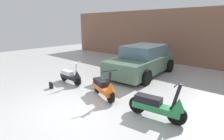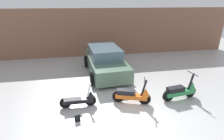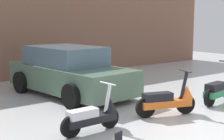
{
  "view_description": "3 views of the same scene",
  "coord_description": "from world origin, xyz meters",
  "px_view_note": "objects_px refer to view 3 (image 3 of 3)",
  "views": [
    {
      "loc": [
        4.07,
        -2.94,
        2.51
      ],
      "look_at": [
        -0.7,
        2.37,
        0.61
      ],
      "focal_mm": 28.0,
      "sensor_mm": 36.0,
      "label": 1
    },
    {
      "loc": [
        -1.86,
        -4.78,
        3.87
      ],
      "look_at": [
        -0.5,
        2.68,
        0.87
      ],
      "focal_mm": 28.0,
      "sensor_mm": 36.0,
      "label": 2
    },
    {
      "loc": [
        -5.98,
        -4.27,
        2.29
      ],
      "look_at": [
        -0.12,
        3.02,
        0.9
      ],
      "focal_mm": 55.0,
      "sensor_mm": 36.0,
      "label": 3
    }
  ],
  "objects_px": {
    "scooter_front_left": "(94,116)",
    "scooter_front_center": "(221,88)",
    "placard_near_left_scooter": "(118,140)",
    "car_rear_left": "(69,72)",
    "scooter_front_right": "(169,100)"
  },
  "relations": [
    {
      "from": "scooter_front_right",
      "to": "car_rear_left",
      "type": "bearing_deg",
      "value": 120.11
    },
    {
      "from": "scooter_front_left",
      "to": "scooter_front_right",
      "type": "distance_m",
      "value": 2.12
    },
    {
      "from": "scooter_front_left",
      "to": "scooter_front_center",
      "type": "bearing_deg",
      "value": -2.47
    },
    {
      "from": "placard_near_left_scooter",
      "to": "car_rear_left",
      "type": "bearing_deg",
      "value": 69.55
    },
    {
      "from": "scooter_front_center",
      "to": "car_rear_left",
      "type": "xyz_separation_m",
      "value": [
        -2.71,
        3.5,
        0.31
      ]
    },
    {
      "from": "scooter_front_right",
      "to": "placard_near_left_scooter",
      "type": "relative_size",
      "value": 5.72
    },
    {
      "from": "scooter_front_right",
      "to": "car_rear_left",
      "type": "distance_m",
      "value": 3.53
    },
    {
      "from": "placard_near_left_scooter",
      "to": "scooter_front_left",
      "type": "bearing_deg",
      "value": 84.21
    },
    {
      "from": "car_rear_left",
      "to": "scooter_front_right",
      "type": "bearing_deg",
      "value": 6.24
    },
    {
      "from": "placard_near_left_scooter",
      "to": "scooter_front_right",
      "type": "bearing_deg",
      "value": 19.34
    },
    {
      "from": "scooter_front_left",
      "to": "car_rear_left",
      "type": "bearing_deg",
      "value": 65.71
    },
    {
      "from": "scooter_front_left",
      "to": "scooter_front_center",
      "type": "distance_m",
      "value": 4.21
    },
    {
      "from": "scooter_front_left",
      "to": "car_rear_left",
      "type": "relative_size",
      "value": 0.32
    },
    {
      "from": "scooter_front_right",
      "to": "car_rear_left",
      "type": "height_order",
      "value": "car_rear_left"
    },
    {
      "from": "scooter_front_right",
      "to": "scooter_front_center",
      "type": "xyz_separation_m",
      "value": [
        2.09,
        -0.04,
        0.01
      ]
    }
  ]
}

